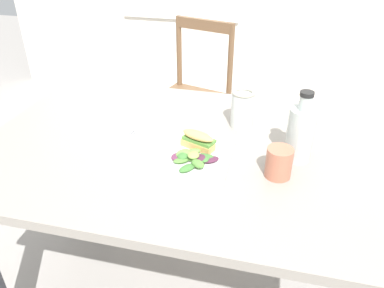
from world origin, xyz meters
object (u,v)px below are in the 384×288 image
at_px(dining_table, 178,175).
at_px(sandwich_half_front, 198,140).
at_px(bottle_cold_brew, 300,136).
at_px(chair_wooden_far, 192,98).
at_px(cup_extra_side, 279,163).
at_px(plate_lunch, 189,155).
at_px(fork_on_napkin, 124,142).
at_px(mason_jar_iced_tea, 242,111).

bearing_deg(dining_table, sandwich_half_front, -16.31).
height_order(sandwich_half_front, bottle_cold_brew, bottle_cold_brew).
xyz_separation_m(chair_wooden_far, cup_extra_side, (0.51, -1.08, 0.34)).
height_order(plate_lunch, fork_on_napkin, plate_lunch).
height_order(chair_wooden_far, mason_jar_iced_tea, mason_jar_iced_tea).
distance_m(plate_lunch, fork_on_napkin, 0.22).
distance_m(dining_table, plate_lunch, 0.15).
bearing_deg(cup_extra_side, plate_lunch, 171.99).
relative_size(sandwich_half_front, mason_jar_iced_tea, 0.87).
bearing_deg(plate_lunch, bottle_cold_brew, 11.53).
relative_size(fork_on_napkin, mason_jar_iced_tea, 1.40).
xyz_separation_m(dining_table, cup_extra_side, (0.32, -0.10, 0.17)).
bearing_deg(chair_wooden_far, dining_table, -79.08).
relative_size(bottle_cold_brew, cup_extra_side, 2.47).
bearing_deg(cup_extra_side, bottle_cold_brew, 63.28).
bearing_deg(chair_wooden_far, bottle_cold_brew, -60.02).
distance_m(chair_wooden_far, fork_on_napkin, 1.06).
xyz_separation_m(chair_wooden_far, mason_jar_iced_tea, (0.37, -0.81, 0.35)).
xyz_separation_m(chair_wooden_far, fork_on_napkin, (0.02, -1.02, 0.30)).
bearing_deg(mason_jar_iced_tea, fork_on_napkin, -149.79).
relative_size(dining_table, fork_on_napkin, 6.76).
relative_size(chair_wooden_far, plate_lunch, 3.42).
height_order(plate_lunch, cup_extra_side, cup_extra_side).
distance_m(sandwich_half_front, mason_jar_iced_tea, 0.22).
distance_m(chair_wooden_far, plate_lunch, 1.11).
bearing_deg(cup_extra_side, dining_table, 162.99).
height_order(fork_on_napkin, bottle_cold_brew, bottle_cold_brew).
height_order(sandwich_half_front, cup_extra_side, cup_extra_side).
relative_size(dining_table, sandwich_half_front, 10.89).
xyz_separation_m(dining_table, mason_jar_iced_tea, (0.18, 0.17, 0.19)).
height_order(chair_wooden_far, cup_extra_side, chair_wooden_far).
bearing_deg(dining_table, chair_wooden_far, 100.92).
distance_m(fork_on_napkin, mason_jar_iced_tea, 0.41).
height_order(sandwich_half_front, fork_on_napkin, sandwich_half_front).
distance_m(plate_lunch, sandwich_half_front, 0.06).
bearing_deg(bottle_cold_brew, mason_jar_iced_tea, 138.98).
bearing_deg(bottle_cold_brew, dining_table, -179.34).
bearing_deg(mason_jar_iced_tea, plate_lunch, -119.54).
bearing_deg(fork_on_napkin, chair_wooden_far, 91.22).
bearing_deg(mason_jar_iced_tea, cup_extra_side, -62.79).
bearing_deg(bottle_cold_brew, fork_on_napkin, -175.75).
relative_size(mason_jar_iced_tea, cup_extra_side, 1.50).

